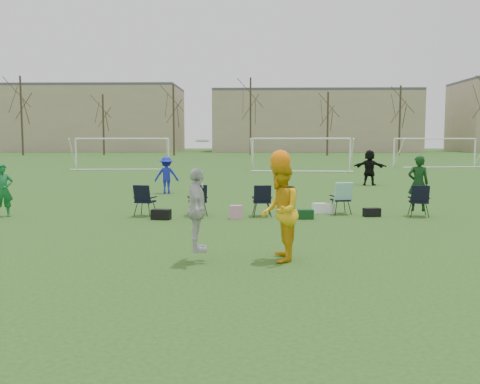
{
  "coord_description": "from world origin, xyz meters",
  "views": [
    {
      "loc": [
        0.4,
        -8.33,
        2.35
      ],
      "look_at": [
        0.13,
        2.79,
        1.25
      ],
      "focal_mm": 40.0,
      "sensor_mm": 36.0,
      "label": 1
    }
  ],
  "objects_px": {
    "fielder_green_near": "(3,190)",
    "goal_left": "(122,145)",
    "goal_mid": "(301,145)",
    "goal_right": "(435,144)",
    "fielder_black": "(369,168)",
    "center_contest": "(256,210)",
    "fielder_blue": "(167,175)"
  },
  "relations": [
    {
      "from": "fielder_green_near",
      "to": "goal_left",
      "type": "height_order",
      "value": "goal_left"
    },
    {
      "from": "goal_mid",
      "to": "goal_right",
      "type": "bearing_deg",
      "value": 30.57
    },
    {
      "from": "fielder_green_near",
      "to": "goal_mid",
      "type": "distance_m",
      "value": 26.87
    },
    {
      "from": "fielder_black",
      "to": "goal_right",
      "type": "distance_m",
      "value": 21.21
    },
    {
      "from": "goal_mid",
      "to": "goal_right",
      "type": "xyz_separation_m",
      "value": [
        12.0,
        6.0,
        0.0
      ]
    },
    {
      "from": "fielder_black",
      "to": "goal_left",
      "type": "relative_size",
      "value": 0.24
    },
    {
      "from": "center_contest",
      "to": "fielder_blue",
      "type": "bearing_deg",
      "value": 106.45
    },
    {
      "from": "center_contest",
      "to": "goal_left",
      "type": "distance_m",
      "value": 33.84
    },
    {
      "from": "center_contest",
      "to": "goal_right",
      "type": "distance_m",
      "value": 39.38
    },
    {
      "from": "fielder_blue",
      "to": "center_contest",
      "type": "bearing_deg",
      "value": 97.83
    },
    {
      "from": "goal_left",
      "to": "fielder_black",
      "type": "bearing_deg",
      "value": -47.25
    },
    {
      "from": "fielder_blue",
      "to": "goal_right",
      "type": "height_order",
      "value": "goal_right"
    },
    {
      "from": "center_contest",
      "to": "goal_mid",
      "type": "relative_size",
      "value": 0.32
    },
    {
      "from": "goal_left",
      "to": "fielder_green_near",
      "type": "bearing_deg",
      "value": -88.92
    },
    {
      "from": "fielder_blue",
      "to": "goal_left",
      "type": "xyz_separation_m",
      "value": [
        -6.64,
        19.27,
        1.12
      ]
    },
    {
      "from": "fielder_green_near",
      "to": "center_contest",
      "type": "height_order",
      "value": "center_contest"
    },
    {
      "from": "fielder_blue",
      "to": "goal_left",
      "type": "height_order",
      "value": "goal_left"
    },
    {
      "from": "goal_right",
      "to": "center_contest",
      "type": "bearing_deg",
      "value": -121.27
    },
    {
      "from": "fielder_black",
      "to": "goal_mid",
      "type": "xyz_separation_m",
      "value": [
        -2.36,
        12.86,
        1.02
      ]
    },
    {
      "from": "fielder_blue",
      "to": "goal_right",
      "type": "relative_size",
      "value": 0.22
    },
    {
      "from": "fielder_black",
      "to": "goal_mid",
      "type": "bearing_deg",
      "value": -59.35
    },
    {
      "from": "goal_mid",
      "to": "fielder_blue",
      "type": "bearing_deg",
      "value": -109.09
    },
    {
      "from": "fielder_green_near",
      "to": "fielder_black",
      "type": "distance_m",
      "value": 17.8
    },
    {
      "from": "fielder_black",
      "to": "center_contest",
      "type": "relative_size",
      "value": 0.77
    },
    {
      "from": "fielder_black",
      "to": "fielder_blue",
      "type": "bearing_deg",
      "value": 44.65
    },
    {
      "from": "fielder_blue",
      "to": "goal_mid",
      "type": "distance_m",
      "value": 18.81
    },
    {
      "from": "fielder_green_near",
      "to": "goal_right",
      "type": "bearing_deg",
      "value": 21.39
    },
    {
      "from": "fielder_black",
      "to": "goal_right",
      "type": "bearing_deg",
      "value": -96.82
    },
    {
      "from": "goal_left",
      "to": "goal_right",
      "type": "xyz_separation_m",
      "value": [
        26.0,
        4.0,
        0.0
      ]
    },
    {
      "from": "center_contest",
      "to": "goal_left",
      "type": "height_order",
      "value": "goal_left"
    },
    {
      "from": "fielder_green_near",
      "to": "fielder_black",
      "type": "height_order",
      "value": "fielder_black"
    },
    {
      "from": "fielder_green_near",
      "to": "center_contest",
      "type": "distance_m",
      "value": 9.57
    }
  ]
}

